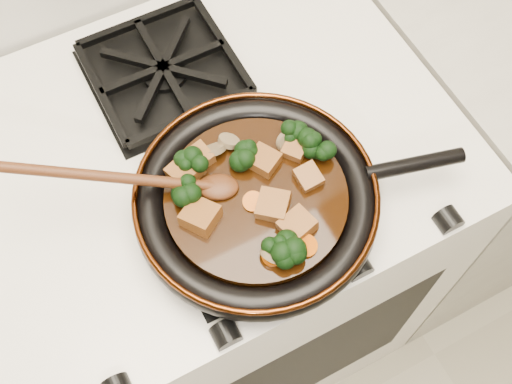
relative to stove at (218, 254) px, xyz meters
name	(u,v)px	position (x,y,z in m)	size (l,w,h in m)	color
stove	(218,254)	(0.00, 0.00, 0.00)	(0.76, 0.60, 0.90)	white
burner_grate_front	(245,213)	(0.00, -0.14, 0.46)	(0.23, 0.23, 0.03)	black
burner_grate_back	(164,71)	(0.00, 0.14, 0.46)	(0.23, 0.23, 0.03)	black
skillet	(258,200)	(0.02, -0.14, 0.49)	(0.46, 0.34, 0.05)	black
braising_sauce	(256,199)	(0.02, -0.14, 0.50)	(0.25, 0.25, 0.02)	black
tofu_cube_0	(297,226)	(0.04, -0.21, 0.52)	(0.04, 0.04, 0.02)	brown
tofu_cube_1	(264,161)	(0.05, -0.10, 0.52)	(0.04, 0.04, 0.02)	brown
tofu_cube_2	(185,171)	(-0.05, -0.07, 0.52)	(0.04, 0.04, 0.02)	brown
tofu_cube_3	(198,159)	(-0.03, -0.06, 0.52)	(0.04, 0.03, 0.02)	brown
tofu_cube_4	(273,206)	(0.03, -0.17, 0.52)	(0.04, 0.04, 0.02)	brown
tofu_cube_5	(295,148)	(0.10, -0.11, 0.52)	(0.03, 0.03, 0.02)	brown
tofu_cube_6	(309,177)	(0.09, -0.16, 0.52)	(0.03, 0.03, 0.02)	brown
tofu_cube_7	(200,216)	(-0.06, -0.14, 0.52)	(0.04, 0.04, 0.02)	brown
broccoli_floret_0	(318,151)	(0.12, -0.13, 0.52)	(0.06, 0.06, 0.05)	black
broccoli_floret_1	(299,136)	(0.11, -0.09, 0.52)	(0.06, 0.06, 0.05)	black
broccoli_floret_2	(291,247)	(0.02, -0.23, 0.52)	(0.06, 0.06, 0.05)	black
broccoli_floret_3	(281,253)	(0.00, -0.23, 0.52)	(0.06, 0.06, 0.05)	black
broccoli_floret_4	(247,159)	(0.03, -0.09, 0.52)	(0.06, 0.06, 0.05)	black
broccoli_floret_5	(188,196)	(-0.07, -0.11, 0.52)	(0.06, 0.06, 0.05)	black
broccoli_floret_6	(196,165)	(-0.04, -0.07, 0.52)	(0.06, 0.06, 0.06)	black
carrot_coin_0	(272,256)	(-0.01, -0.23, 0.51)	(0.03, 0.03, 0.01)	#CA5105
carrot_coin_1	(306,246)	(0.04, -0.24, 0.51)	(0.03, 0.03, 0.01)	#CA5105
carrot_coin_2	(253,201)	(0.01, -0.15, 0.51)	(0.03, 0.03, 0.01)	#CA5105
carrot_coin_3	(203,217)	(-0.06, -0.14, 0.51)	(0.03, 0.03, 0.01)	#CA5105
mushroom_slice_0	(229,141)	(0.02, -0.05, 0.52)	(0.03, 0.03, 0.01)	brown
mushroom_slice_1	(287,142)	(0.09, -0.09, 0.52)	(0.03, 0.03, 0.01)	brown
mushroom_slice_2	(272,255)	(-0.01, -0.23, 0.52)	(0.03, 0.03, 0.01)	brown
mushroom_slice_3	(213,150)	(-0.01, -0.06, 0.52)	(0.04, 0.04, 0.01)	brown
wooden_spoon	(154,181)	(-0.10, -0.07, 0.54)	(0.17, 0.10, 0.28)	#4B2410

